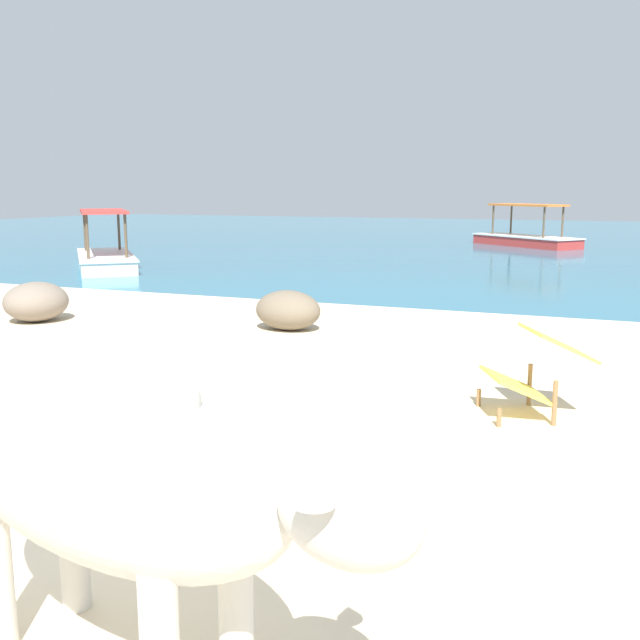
{
  "coord_description": "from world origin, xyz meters",
  "views": [
    {
      "loc": [
        2.82,
        -3.23,
        1.76
      ],
      "look_at": [
        0.38,
        3.0,
        0.55
      ],
      "focal_mm": 40.71,
      "sensor_mm": 36.0,
      "label": 1
    }
  ],
  "objects_px": {
    "deck_chair_near": "(537,366)",
    "boat_white": "(105,256)",
    "cow": "(114,472)",
    "boat_red": "(526,237)"
  },
  "relations": [
    {
      "from": "boat_red",
      "to": "deck_chair_near",
      "type": "bearing_deg",
      "value": 135.58
    },
    {
      "from": "cow",
      "to": "deck_chair_near",
      "type": "height_order",
      "value": "cow"
    },
    {
      "from": "deck_chair_near",
      "to": "boat_white",
      "type": "height_order",
      "value": "boat_white"
    },
    {
      "from": "cow",
      "to": "boat_white",
      "type": "xyz_separation_m",
      "value": [
        -8.86,
        11.37,
        -0.52
      ]
    },
    {
      "from": "cow",
      "to": "boat_red",
      "type": "relative_size",
      "value": 0.59
    },
    {
      "from": "deck_chair_near",
      "to": "boat_white",
      "type": "bearing_deg",
      "value": -63.22
    },
    {
      "from": "deck_chair_near",
      "to": "boat_red",
      "type": "relative_size",
      "value": 0.26
    },
    {
      "from": "deck_chair_near",
      "to": "boat_red",
      "type": "bearing_deg",
      "value": -109.53
    },
    {
      "from": "deck_chair_near",
      "to": "boat_red",
      "type": "xyz_separation_m",
      "value": [
        -1.88,
        17.72,
        -0.13
      ]
    },
    {
      "from": "deck_chair_near",
      "to": "cow",
      "type": "bearing_deg",
      "value": 48.12
    }
  ]
}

